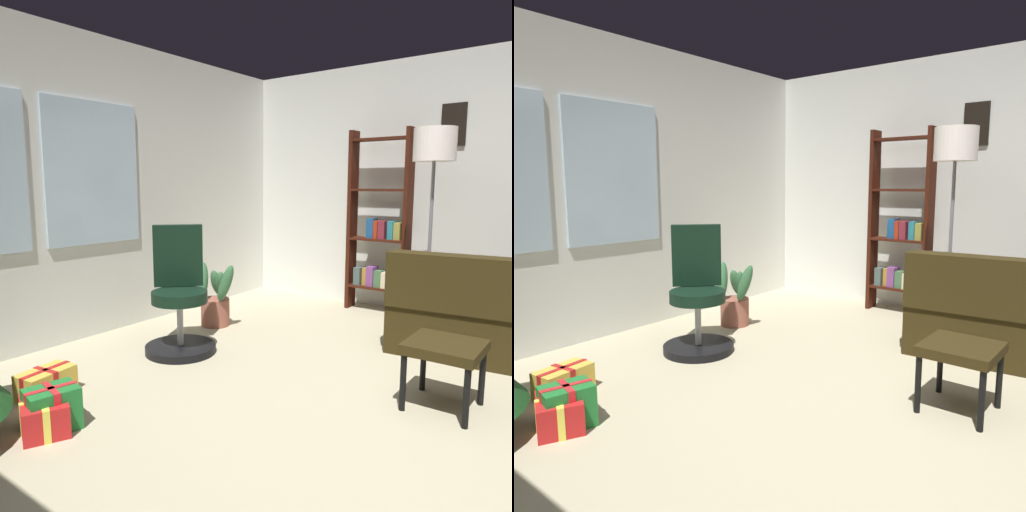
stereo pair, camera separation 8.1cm
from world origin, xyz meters
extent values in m
cube|color=tan|center=(0.00, 0.00, -0.05)|extent=(5.17, 5.50, 0.10)
cube|color=silver|center=(0.00, 2.80, 1.29)|extent=(5.17, 0.10, 2.57)
cube|color=silver|center=(0.13, 2.74, 1.42)|extent=(0.90, 0.03, 1.20)
cube|color=black|center=(2.58, 0.48, 1.89)|extent=(0.02, 0.23, 0.40)
cube|color=black|center=(1.61, 0.51, 0.49)|extent=(0.83, 0.22, 0.20)
cube|color=red|center=(1.44, 0.06, 0.56)|extent=(0.24, 0.43, 0.41)
cube|color=black|center=(0.50, -0.12, 0.38)|extent=(0.42, 0.41, 0.06)
cylinder|color=black|center=(0.32, -0.30, 0.17)|extent=(0.04, 0.04, 0.35)
cylinder|color=black|center=(0.68, -0.30, 0.17)|extent=(0.04, 0.04, 0.35)
cylinder|color=black|center=(0.32, 0.05, 0.17)|extent=(0.04, 0.04, 0.35)
cylinder|color=black|center=(0.68, 0.05, 0.17)|extent=(0.04, 0.04, 0.35)
cube|color=red|center=(-1.09, 1.51, 0.09)|extent=(0.34, 0.38, 0.18)
cube|color=#EAD84C|center=(-1.09, 1.51, 0.09)|extent=(0.16, 0.30, 0.18)
cube|color=#EAD84C|center=(-1.09, 1.51, 0.09)|extent=(0.23, 0.13, 0.18)
cube|color=#1E722D|center=(-1.06, 1.49, 0.12)|extent=(0.30, 0.25, 0.24)
cube|color=red|center=(-1.06, 1.49, 0.12)|extent=(0.08, 0.21, 0.24)
cube|color=red|center=(-1.06, 1.49, 0.12)|extent=(0.27, 0.09, 0.24)
cube|color=gold|center=(-0.85, 1.91, 0.09)|extent=(0.36, 0.24, 0.17)
cube|color=#B21919|center=(-0.85, 1.91, 0.09)|extent=(0.35, 0.08, 0.18)
cube|color=#B21919|center=(-0.85, 1.91, 0.09)|extent=(0.06, 0.20, 0.18)
cylinder|color=black|center=(0.23, 1.83, 0.03)|extent=(0.56, 0.56, 0.06)
cylinder|color=#B2B2B7|center=(0.23, 1.83, 0.26)|extent=(0.05, 0.05, 0.39)
cylinder|color=black|center=(0.23, 1.83, 0.45)|extent=(0.44, 0.44, 0.09)
cube|color=black|center=(0.36, 1.97, 0.75)|extent=(0.35, 0.33, 0.50)
cube|color=#38140B|center=(2.37, 0.81, 0.94)|extent=(0.18, 0.04, 1.87)
cube|color=#38140B|center=(2.37, 1.41, 0.94)|extent=(0.18, 0.04, 1.87)
cube|color=#38140B|center=(2.37, 1.11, 0.25)|extent=(0.18, 0.56, 0.02)
cube|color=#38140B|center=(2.37, 1.11, 0.76)|extent=(0.18, 0.56, 0.02)
cube|color=#38140B|center=(2.37, 1.11, 1.27)|extent=(0.18, 0.56, 0.02)
cube|color=#38140B|center=(2.37, 1.11, 1.77)|extent=(0.18, 0.56, 0.02)
cube|color=#A52522|center=(2.38, 0.90, 0.36)|extent=(0.16, 0.06, 0.19)
cube|color=navy|center=(2.39, 0.96, 0.34)|extent=(0.13, 0.04, 0.16)
cube|color=beige|center=(2.37, 1.01, 0.34)|extent=(0.16, 0.05, 0.17)
cube|color=#3F6540|center=(2.38, 1.08, 0.35)|extent=(0.15, 0.08, 0.17)
cube|color=#753D7C|center=(2.38, 1.17, 0.37)|extent=(0.15, 0.08, 0.21)
cube|color=#AC7D2B|center=(2.39, 1.24, 0.36)|extent=(0.13, 0.04, 0.19)
cube|color=#435451|center=(2.37, 1.31, 0.36)|extent=(0.16, 0.07, 0.19)
cube|color=olive|center=(2.39, 0.90, 0.86)|extent=(0.13, 0.07, 0.17)
cube|color=teal|center=(2.39, 0.97, 0.86)|extent=(0.13, 0.06, 0.18)
cube|color=maroon|center=(2.37, 1.06, 0.86)|extent=(0.16, 0.07, 0.18)
cube|color=maroon|center=(2.38, 1.12, 0.86)|extent=(0.16, 0.04, 0.18)
cube|color=navy|center=(2.39, 1.19, 0.87)|extent=(0.13, 0.07, 0.20)
cylinder|color=slate|center=(1.90, 0.43, 0.01)|extent=(0.28, 0.28, 0.03)
cylinder|color=slate|center=(1.90, 0.43, 0.77)|extent=(0.03, 0.03, 1.49)
cylinder|color=white|center=(1.90, 0.43, 1.66)|extent=(0.35, 0.35, 0.28)
cylinder|color=#945342|center=(0.95, 2.11, 0.13)|extent=(0.27, 0.27, 0.26)
ellipsoid|color=#34643B|center=(0.97, 2.05, 0.39)|extent=(0.18, 0.17, 0.30)
ellipsoid|color=#34643B|center=(0.86, 2.18, 0.43)|extent=(0.23, 0.19, 0.38)
ellipsoid|color=#34643B|center=(0.91, 1.94, 0.43)|extent=(0.17, 0.21, 0.38)
ellipsoid|color=#34643B|center=(1.04, 2.16, 0.39)|extent=(0.21, 0.15, 0.30)
camera|label=1|loc=(-2.36, -0.90, 1.33)|focal=34.02mm
camera|label=2|loc=(-2.31, -0.96, 1.33)|focal=34.02mm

